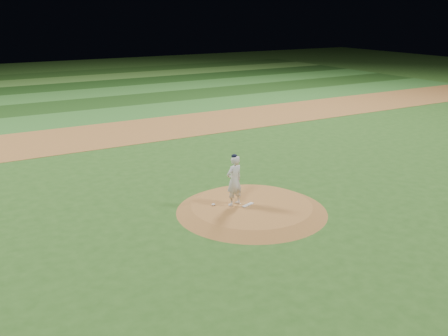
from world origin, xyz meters
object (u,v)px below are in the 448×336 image
Objects in this scene: rosin_bag at (213,204)px; pitcher_on_mound at (234,180)px; pitching_rubber at (248,205)px; pitchers_mound at (252,208)px.

rosin_bag is 0.07× the size of pitcher_on_mound.
rosin_bag is (-1.09, 0.60, 0.02)m from pitching_rubber.
pitcher_on_mound is (-0.56, 0.31, 1.07)m from pitchers_mound.
pitcher_on_mound reaches higher than pitching_rubber.
pitching_rubber reaches higher than pitchers_mound.
rosin_bag is (-1.24, 0.63, 0.16)m from pitchers_mound.
pitching_rubber is (-0.14, 0.03, 0.14)m from pitchers_mound.
pitchers_mound is 2.86× the size of pitcher_on_mound.
pitching_rubber is at bearing 168.65° from pitchers_mound.
pitching_rubber is 1.06m from pitcher_on_mound.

